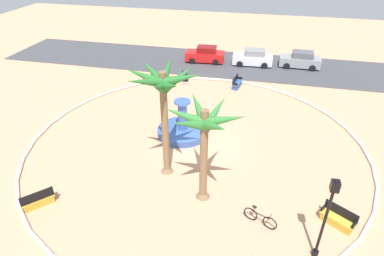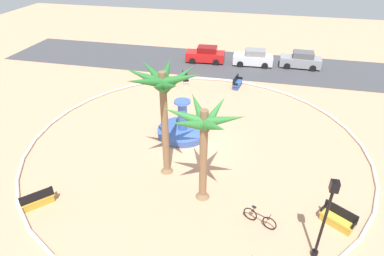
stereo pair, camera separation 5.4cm
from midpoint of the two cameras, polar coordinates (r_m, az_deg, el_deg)
The scene contains 15 objects.
ground_plane at distance 21.65m, azimuth 0.80°, elevation -2.75°, with size 80.00×80.00×0.00m, color tan.
plaza_curb at distance 21.59m, azimuth 0.80°, elevation -2.53°, with size 21.79×21.79×0.20m, color silver.
street_asphalt at distance 35.18m, azimuth 6.30°, elevation 11.03°, with size 48.00×8.00×0.03m, color #424247.
fountain at distance 22.45m, azimuth -1.56°, elevation -0.32°, with size 3.46×3.46×2.56m.
palm_tree_near_fountain at distance 16.63m, azimuth -5.03°, elevation 6.55°, with size 4.03×3.99×6.45m.
palm_tree_by_curb at distance 15.19m, azimuth 2.15°, elevation -0.24°, with size 3.97×3.54×5.46m.
bench_east at distance 18.75m, azimuth -25.20°, elevation -11.29°, with size 1.45×1.52×1.00m.
bench_west at distance 30.15m, azimuth -1.13°, elevation 8.34°, with size 0.97×1.68×1.00m.
bench_north at distance 29.67m, azimuth 7.94°, elevation 7.64°, with size 0.76×1.66×1.00m.
bench_southeast at distance 17.53m, azimuth 24.07°, elevation -14.41°, with size 1.61×1.30×1.00m.
lamppost at distance 14.35m, azimuth 22.46°, elevation -13.65°, with size 0.32×0.32×4.34m.
bicycle_red_frame at distance 16.45m, azimuth 11.79°, elevation -15.12°, with size 1.61×0.74×0.94m.
parked_car_leftmost at distance 35.40m, azimuth 2.43°, elevation 12.63°, with size 4.09×2.10×1.67m.
parked_car_second at distance 35.03m, azimuth 10.68°, elevation 11.91°, with size 4.08×2.07×1.67m.
parked_car_third at distance 35.59m, azimuth 18.47°, elevation 11.16°, with size 4.03×1.97×1.67m.
Camera 2 is at (3.82, -17.51, 12.14)m, focal length 30.60 mm.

